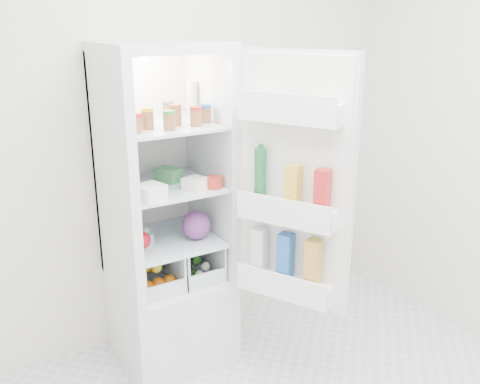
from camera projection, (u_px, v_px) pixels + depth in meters
room_walls at (353, 116)px, 1.84m from camera, size 3.02×3.02×2.61m
refrigerator at (165, 247)px, 3.04m from camera, size 0.60×0.60×1.80m
shelf_low at (169, 239)px, 2.97m from camera, size 0.49×0.53×0.01m
shelf_mid at (166, 186)px, 2.87m from camera, size 0.49×0.53×0.02m
shelf_top at (164, 125)px, 2.77m from camera, size 0.49×0.53×0.02m
crisper_left at (149, 265)px, 2.95m from camera, size 0.23×0.46×0.22m
crisper_right at (189, 256)px, 3.07m from camera, size 0.23×0.46×0.22m
condiment_jars at (166, 118)px, 2.70m from camera, size 0.46×0.34×0.08m
squeeze_bottle at (192, 99)px, 2.92m from camera, size 0.07×0.07×0.20m
tub_white at (150, 193)px, 2.62m from camera, size 0.15×0.15×0.08m
tub_cream at (195, 184)px, 2.79m from camera, size 0.14×0.14×0.06m
tin_red at (214, 182)px, 2.81m from camera, size 0.10×0.10×0.06m
tub_green at (168, 175)px, 2.92m from camera, size 0.14×0.16×0.08m
red_cabbage at (196, 225)px, 2.93m from camera, size 0.16×0.16×0.16m
bell_pepper at (142, 240)px, 2.82m from camera, size 0.09×0.09×0.09m
mushroom_bowl at (141, 239)px, 2.87m from camera, size 0.17×0.17×0.07m
citrus_pile at (152, 273)px, 2.90m from camera, size 0.20×0.24×0.16m
veg_pile at (191, 263)px, 3.09m from camera, size 0.16×0.30×0.10m
fridge_door at (293, 192)px, 2.64m from camera, size 0.41×0.57×1.30m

